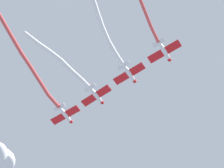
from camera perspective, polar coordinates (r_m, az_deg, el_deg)
The scene contains 7 objects.
airplane_lead at distance 72.48m, azimuth 8.16°, elevation 5.10°, with size 5.42×7.04×1.75m.
airplane_left_wing at distance 74.16m, azimuth 2.67°, elevation 1.69°, with size 5.42×7.06×1.75m.
smoke_trail_left_wing at distance 70.03m, azimuth -2.51°, elevation 12.55°, with size 23.06×15.25×3.12m.
airplane_right_wing at distance 76.21m, azimuth -2.50°, elevation -1.77°, with size 5.41×7.08×1.75m.
smoke_trail_right_wing at distance 73.68m, azimuth -8.30°, elevation 3.72°, with size 17.37×2.51×1.63m.
airplane_slot at distance 79.61m, azimuth -7.32°, elevation -4.76°, with size 5.42×7.04×1.75m.
smoke_trail_slot at distance 73.87m, azimuth -15.03°, elevation 6.88°, with size 30.69×16.61×1.67m.
Camera 1 is at (-19.78, -27.76, 6.97)m, focal length 58.48 mm.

